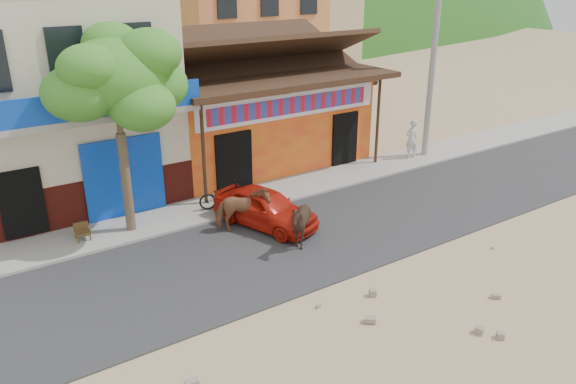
# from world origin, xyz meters

# --- Properties ---
(ground) EXTENTS (120.00, 120.00, 0.00)m
(ground) POSITION_xyz_m (0.00, 0.00, 0.00)
(ground) COLOR #9E825B
(ground) RESTS_ON ground
(road) EXTENTS (60.00, 5.00, 0.04)m
(road) POSITION_xyz_m (0.00, 2.50, 0.02)
(road) COLOR #28282B
(road) RESTS_ON ground
(sidewalk) EXTENTS (60.00, 2.00, 0.12)m
(sidewalk) POSITION_xyz_m (0.00, 6.00, 0.06)
(sidewalk) COLOR gray
(sidewalk) RESTS_ON ground
(dance_club) EXTENTS (8.00, 6.00, 3.60)m
(dance_club) POSITION_xyz_m (2.00, 10.00, 1.80)
(dance_club) COLOR orange
(dance_club) RESTS_ON ground
(cafe_building) EXTENTS (7.00, 6.00, 7.00)m
(cafe_building) POSITION_xyz_m (-5.50, 10.00, 3.50)
(cafe_building) COLOR beige
(cafe_building) RESTS_ON ground
(apartment_rear) EXTENTS (8.00, 8.00, 10.00)m
(apartment_rear) POSITION_xyz_m (18.00, 30.00, 5.00)
(apartment_rear) COLOR tan
(apartment_rear) RESTS_ON ground
(tree) EXTENTS (3.00, 3.00, 6.00)m
(tree) POSITION_xyz_m (-4.60, 5.80, 3.12)
(tree) COLOR #2D721E
(tree) RESTS_ON sidewalk
(utility_pole) EXTENTS (0.24, 0.24, 8.00)m
(utility_pole) POSITION_xyz_m (8.20, 6.00, 4.12)
(utility_pole) COLOR gray
(utility_pole) RESTS_ON sidewalk
(cow_tan) EXTENTS (1.76, 1.20, 1.36)m
(cow_tan) POSITION_xyz_m (-1.75, 3.99, 0.72)
(cow_tan) COLOR #915A3A
(cow_tan) RESTS_ON road
(cow_dark) EXTENTS (1.29, 1.15, 1.40)m
(cow_dark) POSITION_xyz_m (-0.87, 2.19, 0.74)
(cow_dark) COLOR black
(cow_dark) RESTS_ON road
(red_car) EXTENTS (2.42, 3.75, 1.19)m
(red_car) POSITION_xyz_m (-1.00, 3.91, 0.63)
(red_car) COLOR red
(red_car) RESTS_ON road
(scooter) EXTENTS (1.73, 0.98, 0.86)m
(scooter) POSITION_xyz_m (-1.50, 5.68, 0.55)
(scooter) COLOR black
(scooter) RESTS_ON sidewalk
(pedestrian) EXTENTS (0.63, 0.45, 1.62)m
(pedestrian) POSITION_xyz_m (7.39, 6.02, 0.93)
(pedestrian) COLOR silver
(pedestrian) RESTS_ON sidewalk
(cafe_chair_right) EXTENTS (0.45, 0.45, 0.90)m
(cafe_chair_right) POSITION_xyz_m (-6.00, 5.89, 0.57)
(cafe_chair_right) COLOR #4A3418
(cafe_chair_right) RESTS_ON sidewalk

